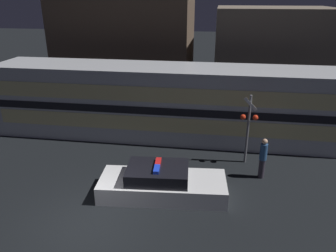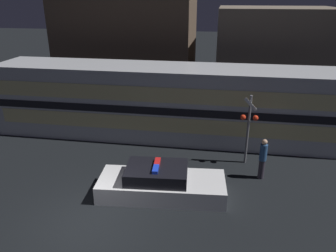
# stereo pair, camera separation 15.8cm
# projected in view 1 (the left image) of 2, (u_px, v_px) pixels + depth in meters

# --- Properties ---
(ground_plane) EXTENTS (120.00, 120.00, 0.00)m
(ground_plane) POSITION_uv_depth(u_px,v_px,m) (89.00, 223.00, 10.65)
(ground_plane) COLOR black
(train) EXTENTS (18.07, 2.93, 3.65)m
(train) POSITION_uv_depth(u_px,v_px,m) (172.00, 102.00, 16.62)
(train) COLOR #B7BABF
(train) RESTS_ON ground_plane
(police_car) EXTENTS (4.75, 2.15, 1.27)m
(police_car) POSITION_uv_depth(u_px,v_px,m) (162.00, 183.00, 12.02)
(police_car) COLOR silver
(police_car) RESTS_ON ground_plane
(pedestrian) EXTENTS (0.29, 0.29, 1.71)m
(pedestrian) POSITION_uv_depth(u_px,v_px,m) (263.00, 158.00, 13.01)
(pedestrian) COLOR #2D2833
(pedestrian) RESTS_ON ground_plane
(crossing_signal_near) EXTENTS (0.74, 0.29, 3.09)m
(crossing_signal_near) POSITION_uv_depth(u_px,v_px,m) (248.00, 124.00, 13.83)
(crossing_signal_near) COLOR slate
(crossing_signal_near) RESTS_ON ground_plane
(building_left) EXTENTS (9.53, 5.75, 7.63)m
(building_left) POSITION_uv_depth(u_px,v_px,m) (126.00, 40.00, 24.07)
(building_left) COLOR brown
(building_left) RESTS_ON ground_plane
(building_center) EXTENTS (7.65, 6.28, 6.14)m
(building_center) POSITION_uv_depth(u_px,v_px,m) (270.00, 53.00, 23.03)
(building_center) COLOR #726656
(building_center) RESTS_ON ground_plane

